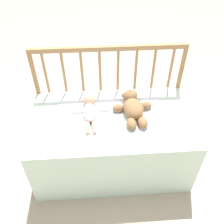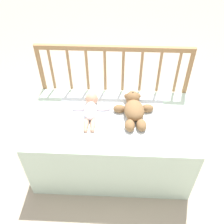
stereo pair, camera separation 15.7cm
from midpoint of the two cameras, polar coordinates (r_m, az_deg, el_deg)
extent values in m
plane|color=tan|center=(2.31, 1.96, -11.31)|extent=(12.00, 12.00, 0.00)
cube|color=silver|center=(2.10, 2.13, -6.96)|extent=(1.25, 0.69, 0.54)
cylinder|color=#997047|center=(2.30, -12.93, 4.13)|extent=(0.04, 0.04, 0.96)
cylinder|color=#997047|center=(2.31, 17.73, 3.19)|extent=(0.04, 0.04, 0.96)
cube|color=#997047|center=(1.96, 2.84, 14.27)|extent=(1.22, 0.03, 0.04)
cylinder|color=#997047|center=(2.13, -11.57, 9.43)|extent=(0.02, 0.02, 0.38)
cylinder|color=#997047|center=(2.10, -7.60, 9.44)|extent=(0.02, 0.02, 0.38)
cylinder|color=#997047|center=(2.08, -3.54, 9.40)|extent=(0.02, 0.02, 0.38)
cylinder|color=#997047|center=(2.07, 0.58, 9.32)|extent=(0.02, 0.02, 0.38)
cylinder|color=#997047|center=(2.07, 4.71, 9.18)|extent=(0.02, 0.02, 0.38)
cylinder|color=#997047|center=(2.08, 8.81, 9.01)|extent=(0.02, 0.02, 0.38)
cylinder|color=#997047|center=(2.11, 12.84, 8.79)|extent=(0.02, 0.02, 0.38)
cylinder|color=#997047|center=(2.14, 16.76, 8.53)|extent=(0.02, 0.02, 0.38)
cube|color=white|center=(1.93, 2.08, -0.76)|extent=(0.83, 0.52, 0.01)
ellipsoid|color=olive|center=(1.90, 7.45, 0.28)|extent=(0.17, 0.22, 0.12)
sphere|color=olive|center=(2.01, 6.96, 3.12)|extent=(0.11, 0.11, 0.11)
sphere|color=beige|center=(1.99, 7.03, 3.81)|extent=(0.05, 0.05, 0.05)
sphere|color=black|center=(1.98, 7.08, 4.25)|extent=(0.02, 0.02, 0.02)
sphere|color=olive|center=(2.02, 5.62, 3.53)|extent=(0.05, 0.05, 0.05)
sphere|color=olive|center=(2.03, 8.17, 3.54)|extent=(0.05, 0.05, 0.05)
ellipsoid|color=olive|center=(1.94, 4.00, 0.67)|extent=(0.10, 0.07, 0.07)
ellipsoid|color=olive|center=(1.97, 10.40, 0.74)|extent=(0.10, 0.07, 0.07)
ellipsoid|color=olive|center=(1.81, 6.57, -3.17)|extent=(0.08, 0.11, 0.07)
ellipsoid|color=olive|center=(1.82, 9.20, -3.11)|extent=(0.08, 0.11, 0.07)
ellipsoid|color=white|center=(1.91, -2.60, 0.21)|extent=(0.10, 0.20, 0.08)
sphere|color=tan|center=(2.00, -2.45, 3.01)|extent=(0.10, 0.10, 0.10)
ellipsoid|color=white|center=(1.96, -5.11, 0.65)|extent=(0.13, 0.04, 0.04)
ellipsoid|color=white|center=(1.96, 0.08, 0.63)|extent=(0.13, 0.04, 0.04)
sphere|color=tan|center=(1.97, -6.25, 0.78)|extent=(0.03, 0.03, 0.03)
sphere|color=tan|center=(1.96, 1.25, 0.76)|extent=(0.03, 0.03, 0.03)
ellipsoid|color=tan|center=(1.84, -3.48, -2.77)|extent=(0.04, 0.13, 0.04)
ellipsoid|color=tan|center=(1.84, -1.96, -2.78)|extent=(0.04, 0.13, 0.04)
sphere|color=tan|center=(1.79, -3.59, -4.34)|extent=(0.03, 0.03, 0.03)
sphere|color=tan|center=(1.79, -2.03, -4.35)|extent=(0.03, 0.03, 0.03)
camera|label=1|loc=(0.08, -87.60, 2.22)|focal=40.00mm
camera|label=2|loc=(0.08, 92.40, -2.22)|focal=40.00mm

